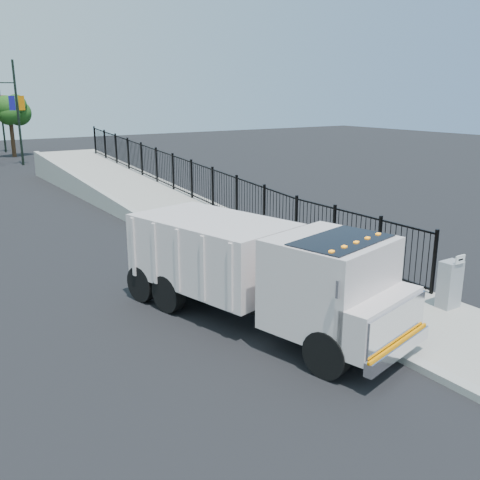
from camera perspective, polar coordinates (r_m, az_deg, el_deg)
ground at (r=14.86m, az=5.00°, el=-6.53°), size 120.00×120.00×0.00m
sidewalk at (r=14.76m, az=15.82°, el=-6.98°), size 3.55×12.00×0.12m
curb at (r=13.45m, az=10.34°, el=-8.80°), size 0.30×12.00×0.16m
ramp at (r=29.37m, az=-11.29°, el=4.23°), size 3.95×24.06×3.19m
iron_fence at (r=26.23m, az=-5.15°, el=5.16°), size 0.10×28.00×1.80m
truck at (r=12.92m, az=2.37°, el=-2.97°), size 4.16×7.97×2.61m
worker at (r=15.18m, az=7.96°, el=-2.13°), size 0.49×0.69×1.76m
utility_cabinet at (r=14.93m, az=21.45°, el=-4.42°), size 0.55×0.40×1.25m
arrow_sign at (r=14.60m, az=22.43°, el=-1.93°), size 0.35×0.04×0.22m
debris at (r=15.58m, az=10.17°, el=-4.99°), size 0.43×0.43×0.11m
light_pole_1 at (r=45.96m, az=-23.03°, el=12.75°), size 3.78×0.22×8.00m
tree_1 at (r=52.44m, az=-23.35°, el=12.38°), size 2.06×2.06×5.03m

